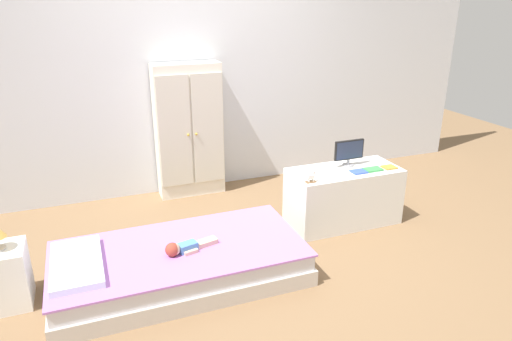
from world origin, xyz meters
name	(u,v)px	position (x,y,z in m)	size (l,w,h in m)	color
ground_plane	(248,258)	(0.00, 0.00, -0.01)	(10.00, 10.00, 0.02)	brown
back_wall	(192,57)	(0.00, 1.57, 1.35)	(6.40, 0.05, 2.70)	silver
bed	(180,264)	(-0.55, -0.10, 0.12)	(1.76, 0.88, 0.25)	beige
pillow	(77,264)	(-1.23, -0.10, 0.27)	(0.32, 0.63, 0.05)	silver
doll	(182,248)	(-0.55, -0.16, 0.29)	(0.39, 0.16, 0.10)	#4C84C6
nightstand	(4,277)	(-1.68, 0.02, 0.21)	(0.30, 0.30, 0.41)	white
wardrobe	(189,131)	(-0.10, 1.41, 0.66)	(0.65, 0.27, 1.32)	white
tv_stand	(343,196)	(1.00, 0.27, 0.25)	(0.97, 0.45, 0.50)	silver
tv_monitor	(349,151)	(1.07, 0.35, 0.64)	(0.28, 0.10, 0.23)	#99999E
rocking_horse_toy	(312,177)	(0.59, 0.12, 0.55)	(0.08, 0.04, 0.10)	#8E6642
book_blue	(359,172)	(1.07, 0.17, 0.51)	(0.13, 0.10, 0.01)	blue
book_green	(373,169)	(1.21, 0.17, 0.51)	(0.16, 0.10, 0.02)	#429E51
book_orange	(389,167)	(1.38, 0.17, 0.51)	(0.12, 0.10, 0.01)	orange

